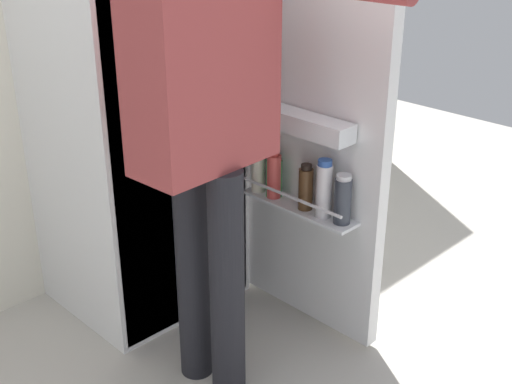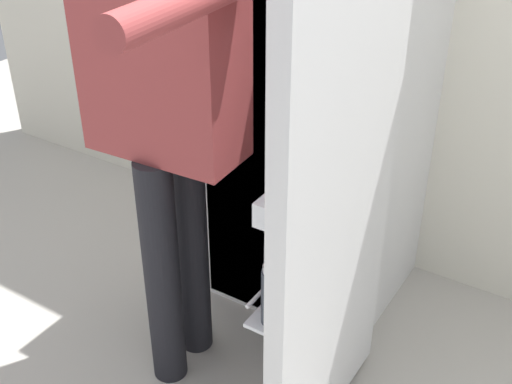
% 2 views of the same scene
% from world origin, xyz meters
% --- Properties ---
extents(ground_plane, '(6.68, 6.68, 0.00)m').
position_xyz_m(ground_plane, '(0.00, 0.00, 0.00)').
color(ground_plane, '#B7B2A8').
extents(refrigerator, '(0.74, 1.28, 1.67)m').
position_xyz_m(refrigerator, '(0.03, 0.50, 0.83)').
color(refrigerator, white).
rests_on(refrigerator, ground_plane).
extents(person, '(0.60, 0.79, 1.73)m').
position_xyz_m(person, '(-0.18, -0.10, 1.05)').
color(person, black).
rests_on(person, ground_plane).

